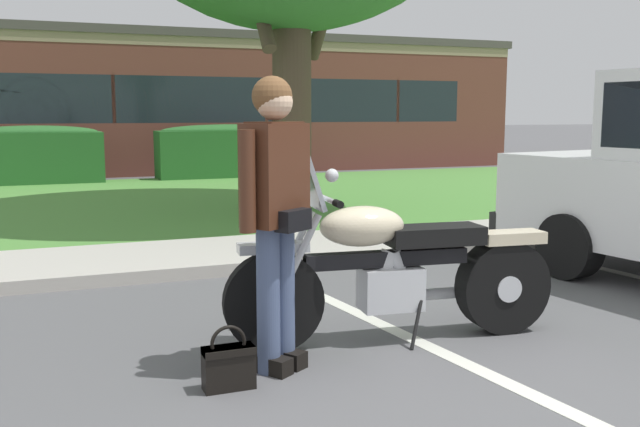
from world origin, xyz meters
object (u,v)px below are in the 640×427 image
Objects in this scene: rider_person at (275,202)px; handbag at (229,363)px; hedge_center_left at (230,150)px; brick_building at (97,104)px; hedge_left at (35,154)px; motorcycle at (405,268)px.

rider_person is 0.93m from handbag.
brick_building is (-2.37, 6.18, 1.09)m from hedge_center_left.
brick_building is at bearing 88.55° from rider_person.
rider_person is 18.16m from brick_building.
brick_building is (1.74, 6.18, 1.09)m from hedge_left.
rider_person is at bearing 30.41° from handbag.
motorcycle is at bearing -88.42° from brick_building.
motorcycle reaches higher than hedge_center_left.
handbag is 18.42m from brick_building.
motorcycle reaches higher than handbag.
rider_person is 0.52× the size of hedge_center_left.
motorcycle is 0.68× the size of hedge_center_left.
hedge_center_left is (1.88, 11.75, 0.16)m from motorcycle.
hedge_left is at bearing -105.74° from brick_building.
motorcycle is 1.10m from rider_person.
handbag is at bearing -162.65° from motorcycle.
hedge_left is (-0.94, 12.16, 0.51)m from handbag.
handbag is (-0.34, -0.20, -0.85)m from rider_person.
hedge_left is at bearing -180.00° from hedge_center_left.
brick_building is at bearing 74.26° from hedge_left.
brick_building reaches higher than rider_person.
handbag is at bearing -104.64° from hedge_center_left.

